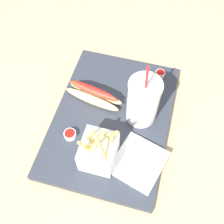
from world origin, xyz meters
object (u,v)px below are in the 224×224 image
at_px(soda_cup, 143,101).
at_px(fries_basket, 100,152).
at_px(napkin_stack, 139,162).
at_px(hot_dog_1, 94,95).
at_px(ketchup_cup_1, 70,134).
at_px(ketchup_cup_2, 160,74).

bearing_deg(soda_cup, fries_basket, -25.74).
height_order(soda_cup, napkin_stack, soda_cup).
bearing_deg(fries_basket, hot_dog_1, -157.69).
bearing_deg(ketchup_cup_1, napkin_stack, 82.15).
xyz_separation_m(hot_dog_1, ketchup_cup_2, (-0.14, 0.18, -0.02)).
distance_m(fries_basket, hot_dog_1, 0.19).
bearing_deg(hot_dog_1, napkin_stack, 46.87).
bearing_deg(soda_cup, hot_dog_1, -97.36).
distance_m(fries_basket, ketchup_cup_1, 0.11).
relative_size(hot_dog_1, ketchup_cup_2, 5.96).
height_order(hot_dog_1, ketchup_cup_1, hot_dog_1).
distance_m(ketchup_cup_1, napkin_stack, 0.21).
distance_m(soda_cup, ketchup_cup_2, 0.18).
xyz_separation_m(fries_basket, ketchup_cup_1, (-0.04, -0.10, -0.03)).
bearing_deg(ketchup_cup_2, fries_basket, -17.93).
distance_m(hot_dog_1, ketchup_cup_1, 0.14).
xyz_separation_m(fries_basket, napkin_stack, (-0.01, 0.10, -0.04)).
bearing_deg(soda_cup, napkin_stack, 10.19).
xyz_separation_m(soda_cup, ketchup_cup_2, (-0.16, 0.03, -0.07)).
height_order(fries_basket, napkin_stack, fries_basket).
xyz_separation_m(soda_cup, napkin_stack, (0.15, 0.03, -0.07)).
relative_size(fries_basket, napkin_stack, 1.21).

